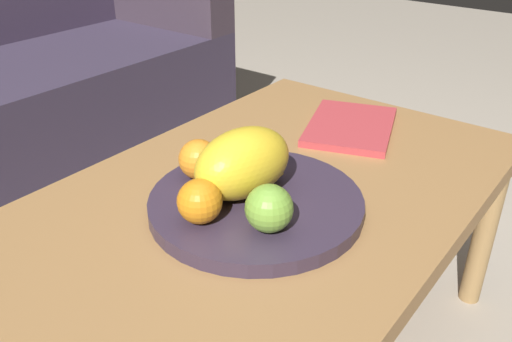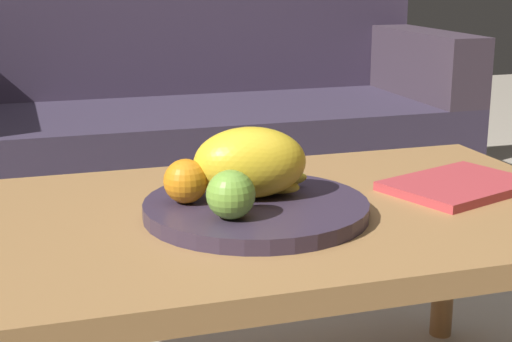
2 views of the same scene
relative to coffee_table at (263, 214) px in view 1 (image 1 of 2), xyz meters
The scene contains 8 objects.
coffee_table is the anchor object (origin of this frame).
fruit_bowl 0.09m from the coffee_table, 155.43° to the right, with size 0.36×0.36×0.03m, color #362A3D.
melon_large_front 0.14m from the coffee_table, behind, with size 0.18×0.12×0.12m, color yellow.
orange_front 0.20m from the coffee_table, behind, with size 0.07×0.07×0.07m, color orange.
orange_left 0.16m from the coffee_table, 122.84° to the left, with size 0.07×0.07×0.07m, color orange.
apple_front 0.19m from the coffee_table, 140.26° to the right, with size 0.07×0.07×0.07m, color #77AC3C.
banana_bunch 0.11m from the coffee_table, 142.11° to the left, with size 0.17×0.13×0.06m.
magazine 0.34m from the coffee_table, ahead, with size 0.25×0.18×0.02m, color #BD3B41.
Camera 1 is at (-0.67, -0.50, 0.94)m, focal length 37.71 mm.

